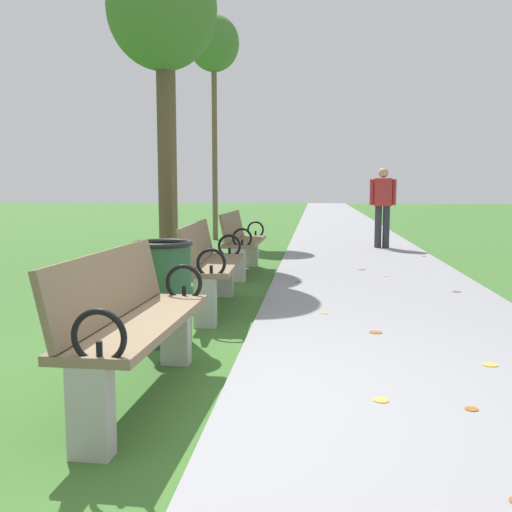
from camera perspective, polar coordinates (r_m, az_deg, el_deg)
The scene contains 11 objects.
ground_plane at distance 3.52m, azimuth -3.95°, elevation -14.45°, with size 80.00×80.00×0.00m, color #386628.
paved_walkway at distance 21.29m, azimuth 7.92°, elevation 3.36°, with size 2.69×44.00×0.02m, color gray.
park_bench_1 at distance 3.55m, azimuth -11.91°, elevation -6.21°, with size 0.52×1.62×0.90m.
park_bench_2 at distance 6.03m, azimuth -4.43°, elevation -0.74°, with size 0.53×1.62×0.90m.
park_bench_3 at distance 8.54m, azimuth -1.39°, elevation 1.51°, with size 0.50×1.61×0.90m.
tree_2 at distance 9.78m, azimuth -9.13°, elevation 22.31°, with size 1.68×1.68×4.90m.
tree_3 at distance 11.56m, azimuth -8.26°, elevation 22.16°, with size 1.45×1.45×5.19m.
tree_4 at distance 14.35m, azimuth -4.12°, elevation 19.61°, with size 1.17×1.17×5.18m.
pedestrian_walking at distance 12.21m, azimuth 12.22°, elevation 5.04°, with size 0.53×0.22×1.62m.
trash_bin at distance 4.81m, azimuth -8.95°, elevation -3.49°, with size 0.48×0.48×0.84m.
scattered_leaves at distance 5.27m, azimuth 7.55°, elevation -7.05°, with size 5.00×9.46×0.02m.
Camera 1 is at (0.57, -3.23, 1.28)m, focal length 41.14 mm.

